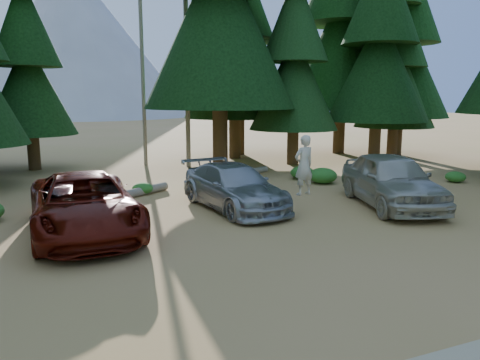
{
  "coord_description": "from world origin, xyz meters",
  "views": [
    {
      "loc": [
        -6.3,
        -9.49,
        3.74
      ],
      "look_at": [
        -0.93,
        3.28,
        1.25
      ],
      "focal_mm": 35.0,
      "sensor_mm": 36.0,
      "label": 1
    }
  ],
  "objects_px": {
    "silver_minivan_right": "(391,180)",
    "log_mid": "(226,185)",
    "red_pickup": "(84,204)",
    "frisbee_player": "(304,165)",
    "log_left": "(121,196)",
    "silver_minivan_center": "(234,187)",
    "log_right": "(233,175)"
  },
  "relations": [
    {
      "from": "silver_minivan_right",
      "to": "frisbee_player",
      "type": "relative_size",
      "value": 2.76
    },
    {
      "from": "red_pickup",
      "to": "silver_minivan_center",
      "type": "height_order",
      "value": "red_pickup"
    },
    {
      "from": "log_mid",
      "to": "silver_minivan_right",
      "type": "bearing_deg",
      "value": -48.34
    },
    {
      "from": "silver_minivan_center",
      "to": "log_left",
      "type": "distance_m",
      "value": 4.34
    },
    {
      "from": "frisbee_player",
      "to": "log_right",
      "type": "height_order",
      "value": "frisbee_player"
    },
    {
      "from": "log_left",
      "to": "log_mid",
      "type": "bearing_deg",
      "value": -25.46
    },
    {
      "from": "silver_minivan_right",
      "to": "log_right",
      "type": "bearing_deg",
      "value": 129.29
    },
    {
      "from": "log_mid",
      "to": "log_left",
      "type": "bearing_deg",
      "value": -170.6
    },
    {
      "from": "frisbee_player",
      "to": "silver_minivan_right",
      "type": "bearing_deg",
      "value": 163.74
    },
    {
      "from": "frisbee_player",
      "to": "log_left",
      "type": "relative_size",
      "value": 0.43
    },
    {
      "from": "log_right",
      "to": "log_mid",
      "type": "bearing_deg",
      "value": -143.74
    },
    {
      "from": "red_pickup",
      "to": "log_mid",
      "type": "xyz_separation_m",
      "value": [
        5.85,
        4.39,
        -0.68
      ]
    },
    {
      "from": "silver_minivan_center",
      "to": "frisbee_player",
      "type": "height_order",
      "value": "frisbee_player"
    },
    {
      "from": "frisbee_player",
      "to": "log_right",
      "type": "bearing_deg",
      "value": -100.48
    },
    {
      "from": "silver_minivan_center",
      "to": "log_right",
      "type": "height_order",
      "value": "silver_minivan_center"
    },
    {
      "from": "red_pickup",
      "to": "frisbee_player",
      "type": "height_order",
      "value": "frisbee_player"
    },
    {
      "from": "red_pickup",
      "to": "silver_minivan_right",
      "type": "distance_m",
      "value": 9.99
    },
    {
      "from": "silver_minivan_right",
      "to": "log_left",
      "type": "height_order",
      "value": "silver_minivan_right"
    },
    {
      "from": "silver_minivan_right",
      "to": "log_right",
      "type": "relative_size",
      "value": 1.13
    },
    {
      "from": "red_pickup",
      "to": "silver_minivan_right",
      "type": "relative_size",
      "value": 1.09
    },
    {
      "from": "red_pickup",
      "to": "silver_minivan_center",
      "type": "relative_size",
      "value": 1.16
    },
    {
      "from": "silver_minivan_right",
      "to": "log_mid",
      "type": "bearing_deg",
      "value": 146.72
    },
    {
      "from": "silver_minivan_center",
      "to": "log_left",
      "type": "relative_size",
      "value": 1.11
    },
    {
      "from": "silver_minivan_center",
      "to": "frisbee_player",
      "type": "xyz_separation_m",
      "value": [
        1.9,
        -1.34,
        0.81
      ]
    },
    {
      "from": "frisbee_player",
      "to": "silver_minivan_center",
      "type": "bearing_deg",
      "value": -43.28
    },
    {
      "from": "red_pickup",
      "to": "silver_minivan_center",
      "type": "bearing_deg",
      "value": 12.44
    },
    {
      "from": "log_mid",
      "to": "red_pickup",
      "type": "bearing_deg",
      "value": -140.66
    },
    {
      "from": "silver_minivan_right",
      "to": "frisbee_player",
      "type": "height_order",
      "value": "frisbee_player"
    },
    {
      "from": "silver_minivan_right",
      "to": "red_pickup",
      "type": "bearing_deg",
      "value": -166.31
    },
    {
      "from": "red_pickup",
      "to": "log_mid",
      "type": "height_order",
      "value": "red_pickup"
    },
    {
      "from": "silver_minivan_right",
      "to": "log_left",
      "type": "relative_size",
      "value": 1.18
    },
    {
      "from": "log_mid",
      "to": "log_right",
      "type": "xyz_separation_m",
      "value": [
        1.22,
        2.21,
        0.01
      ]
    }
  ]
}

